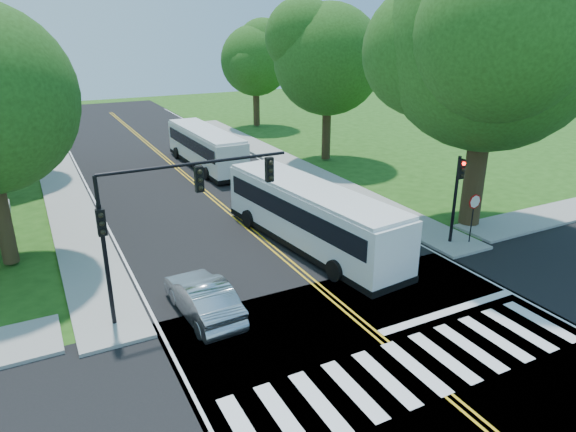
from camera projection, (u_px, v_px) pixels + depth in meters
ground at (405, 359)px, 17.01m from camera, size 140.00×140.00×0.00m
road at (218, 202)px, 31.98m from camera, size 14.00×96.00×0.01m
cross_road at (405, 359)px, 17.01m from camera, size 60.00×12.00×0.01m
center_line at (198, 185)px, 35.30m from camera, size 0.36×70.00×0.01m
edge_line_w at (94, 200)px, 32.38m from camera, size 0.12×70.00×0.01m
edge_line_e at (286, 173)px, 38.23m from camera, size 0.12×70.00×0.01m
crosswalk at (415, 367)px, 16.59m from camera, size 12.60×3.00×0.01m
stop_bar at (450, 311)px, 19.84m from camera, size 6.60×0.40×0.01m
sidewalk_nw at (64, 190)px, 34.21m from camera, size 2.60×40.00×0.15m
sidewalk_ne at (285, 161)px, 41.35m from camera, size 2.60×40.00×0.15m
tree_ne_big at (492, 42)px, 25.02m from camera, size 10.80×10.80×14.91m
tree_east_mid at (328, 60)px, 39.16m from camera, size 8.40×8.40×11.93m
tree_east_far at (255, 61)px, 53.25m from camera, size 7.20×7.20×10.34m
signal_nw at (169, 205)px, 18.30m from camera, size 7.15×0.46×5.66m
signal_ne at (457, 188)px, 24.86m from camera, size 0.30×0.46×4.40m
stop_sign at (474, 207)px, 25.14m from camera, size 0.76×0.08×2.53m
bus_lead at (310, 215)px, 25.15m from camera, size 3.92×12.21×3.10m
bus_follow at (205, 147)px, 39.46m from camera, size 2.93×11.35×2.92m
hatchback at (203, 298)px, 19.30m from camera, size 1.86×4.70×1.52m
suv at (343, 211)px, 28.70m from camera, size 2.95×4.77×1.23m
dark_sedan at (270, 172)px, 36.26m from camera, size 1.91×4.18×1.18m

